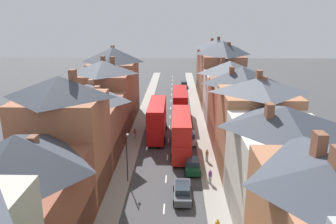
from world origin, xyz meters
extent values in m
cube|color=gray|center=(-5.10, 38.00, 0.07)|extent=(2.20, 104.00, 0.14)
cube|color=gray|center=(5.10, 38.00, 0.07)|extent=(2.20, 104.00, 0.14)
cube|color=silver|center=(0.00, 12.00, 0.01)|extent=(0.14, 1.80, 0.01)
cube|color=silver|center=(0.00, 18.00, 0.01)|extent=(0.14, 1.80, 0.01)
cube|color=silver|center=(0.00, 24.00, 0.01)|extent=(0.14, 1.80, 0.01)
cube|color=silver|center=(0.00, 30.00, 0.01)|extent=(0.14, 1.80, 0.01)
cube|color=silver|center=(0.00, 36.00, 0.01)|extent=(0.14, 1.80, 0.01)
cube|color=silver|center=(0.00, 42.00, 0.01)|extent=(0.14, 1.80, 0.01)
cube|color=silver|center=(0.00, 48.00, 0.01)|extent=(0.14, 1.80, 0.01)
cube|color=silver|center=(0.00, 54.00, 0.01)|extent=(0.14, 1.80, 0.01)
cube|color=silver|center=(0.00, 60.00, 0.01)|extent=(0.14, 1.80, 0.01)
cube|color=silver|center=(0.00, 66.00, 0.01)|extent=(0.14, 1.80, 0.01)
cube|color=silver|center=(0.00, 72.00, 0.01)|extent=(0.14, 1.80, 0.01)
cube|color=silver|center=(0.00, 78.00, 0.01)|extent=(0.14, 1.80, 0.01)
cube|color=silver|center=(0.00, 84.00, 0.01)|extent=(0.14, 1.80, 0.01)
cube|color=brown|center=(-10.20, 5.47, 3.54)|extent=(8.00, 11.20, 7.09)
pyramid|color=#383D47|center=(-10.20, 5.47, 8.53)|extent=(8.00, 11.20, 2.88)
cube|color=brown|center=(-9.29, 6.25, 9.04)|extent=(0.60, 0.90, 1.02)
cube|color=#A36042|center=(-10.20, 14.92, 5.17)|extent=(8.00, 7.69, 10.34)
cube|color=maroon|center=(-6.26, 14.92, 1.60)|extent=(0.12, 7.08, 3.20)
pyramid|color=#383D47|center=(-10.20, 14.92, 11.38)|extent=(8.00, 7.69, 2.08)
cube|color=brown|center=(-8.89, 15.31, 12.18)|extent=(0.60, 0.90, 1.58)
cube|color=brown|center=(-10.20, 24.61, 3.69)|extent=(8.00, 11.68, 7.38)
cube|color=black|center=(-6.26, 24.61, 1.60)|extent=(0.12, 10.75, 3.20)
pyramid|color=#565B66|center=(-10.20, 24.61, 8.50)|extent=(8.00, 11.68, 2.24)
cube|color=#99664C|center=(-8.62, 23.40, 9.07)|extent=(0.60, 0.90, 1.14)
cube|color=#99664C|center=(-10.52, 27.83, 9.07)|extent=(0.60, 0.90, 1.13)
cube|color=#935138|center=(-10.20, 34.15, 4.69)|extent=(8.00, 7.40, 9.37)
cube|color=black|center=(-6.26, 34.15, 1.60)|extent=(0.12, 6.81, 3.20)
pyramid|color=#565B66|center=(-10.20, 34.15, 10.37)|extent=(8.00, 7.40, 1.99)
cube|color=brown|center=(-8.94, 35.53, 11.08)|extent=(0.60, 0.90, 1.43)
cube|color=brown|center=(-10.43, 35.60, 11.12)|extent=(0.60, 0.90, 1.50)
cube|color=brown|center=(-10.20, 42.58, 5.01)|extent=(8.00, 9.47, 10.02)
cube|color=black|center=(-6.26, 42.58, 1.60)|extent=(0.12, 8.72, 3.20)
pyramid|color=#383D47|center=(-10.20, 42.58, 11.31)|extent=(8.00, 9.47, 2.58)
cube|color=#99664C|center=(-10.53, 44.49, 12.06)|extent=(0.60, 0.90, 1.50)
cube|color=brown|center=(9.11, 1.60, 10.94)|extent=(0.60, 0.90, 1.49)
cube|color=silver|center=(10.20, 10.72, 4.44)|extent=(8.00, 10.32, 8.87)
cube|color=maroon|center=(6.26, 10.72, 1.60)|extent=(0.12, 9.49, 3.20)
pyramid|color=#383D47|center=(10.20, 10.72, 9.79)|extent=(8.00, 10.32, 1.83)
cube|color=brown|center=(8.68, 10.06, 10.44)|extent=(0.60, 0.90, 1.31)
cube|color=#B2704C|center=(10.20, 19.91, 4.91)|extent=(8.00, 8.06, 9.83)
cube|color=black|center=(6.26, 19.91, 1.60)|extent=(0.12, 7.42, 3.20)
pyramid|color=#565B66|center=(10.20, 19.91, 10.63)|extent=(8.00, 8.06, 1.62)
cube|color=brown|center=(10.16, 20.11, 11.42)|extent=(0.60, 0.90, 1.57)
cube|color=brown|center=(10.62, 19.82, 11.09)|extent=(0.60, 0.90, 0.92)
cube|color=#935138|center=(10.20, 29.75, 4.38)|extent=(8.00, 11.63, 8.77)
cube|color=olive|center=(6.26, 29.75, 1.60)|extent=(0.12, 10.70, 3.20)
pyramid|color=#383D47|center=(10.20, 29.75, 9.97)|extent=(8.00, 11.63, 2.41)
cube|color=brown|center=(8.68, 29.05, 10.60)|extent=(0.60, 0.90, 1.25)
cube|color=silver|center=(10.20, 40.23, 4.20)|extent=(8.00, 9.32, 8.40)
cube|color=#1E5133|center=(6.26, 40.23, 1.60)|extent=(0.12, 8.58, 3.20)
pyramid|color=#565B66|center=(10.20, 40.23, 9.50)|extent=(8.00, 9.32, 2.20)
cube|color=brown|center=(9.05, 41.76, 10.01)|extent=(0.60, 0.90, 1.04)
cube|color=brown|center=(9.26, 42.01, 10.23)|extent=(0.60, 0.90, 1.48)
cube|color=brown|center=(10.20, 50.09, 5.29)|extent=(8.00, 10.40, 10.57)
cube|color=navy|center=(6.26, 50.09, 1.60)|extent=(0.12, 9.57, 3.20)
pyramid|color=#383D47|center=(10.20, 50.09, 11.90)|extent=(8.00, 10.40, 2.65)
cube|color=brown|center=(11.32, 49.45, 12.47)|extent=(0.60, 0.90, 1.13)
cube|color=brown|center=(10.20, 60.85, 5.34)|extent=(8.00, 11.10, 10.68)
cube|color=#1E5133|center=(6.26, 60.85, 1.60)|extent=(0.12, 10.22, 3.20)
pyramid|color=#383D47|center=(10.20, 60.85, 11.73)|extent=(8.00, 11.10, 2.11)
cube|color=brown|center=(9.43, 62.68, 12.32)|extent=(0.60, 0.90, 1.17)
cube|color=brown|center=(11.00, 63.16, 12.49)|extent=(0.60, 0.90, 1.52)
cube|color=#B70F0F|center=(1.80, 40.46, 1.65)|extent=(2.44, 10.80, 2.50)
cube|color=#B70F0F|center=(1.80, 40.46, 4.05)|extent=(2.44, 10.58, 2.30)
cube|color=#B70F0F|center=(1.80, 40.46, 5.25)|extent=(2.39, 10.37, 0.10)
cube|color=#28333D|center=(1.80, 45.81, 1.85)|extent=(2.20, 0.10, 1.20)
cube|color=#28333D|center=(1.80, 45.81, 4.15)|extent=(2.20, 0.10, 1.10)
cube|color=#28333D|center=(0.61, 40.46, 1.90)|extent=(0.06, 9.18, 0.90)
cube|color=#28333D|center=(0.61, 40.46, 4.15)|extent=(0.06, 9.18, 0.90)
cube|color=yellow|center=(1.80, 45.81, 4.95)|extent=(1.34, 0.08, 0.32)
cylinder|color=black|center=(0.58, 43.81, 0.50)|extent=(0.30, 1.00, 1.00)
cylinder|color=black|center=(3.02, 43.81, 0.50)|extent=(0.30, 1.00, 1.00)
cylinder|color=black|center=(0.58, 37.49, 0.50)|extent=(0.30, 1.00, 1.00)
cylinder|color=black|center=(3.02, 37.49, 0.50)|extent=(0.30, 1.00, 1.00)
cube|color=red|center=(1.80, 25.79, 1.65)|extent=(2.44, 10.80, 2.50)
cube|color=red|center=(1.80, 25.79, 4.05)|extent=(2.44, 10.58, 2.30)
cube|color=red|center=(1.80, 25.79, 5.25)|extent=(2.39, 10.37, 0.10)
cube|color=#28333D|center=(1.80, 31.14, 1.85)|extent=(2.20, 0.10, 1.20)
cube|color=#28333D|center=(1.80, 31.14, 4.15)|extent=(2.20, 0.10, 1.10)
cube|color=#28333D|center=(0.61, 25.79, 1.90)|extent=(0.06, 9.18, 0.90)
cube|color=#28333D|center=(0.61, 25.79, 4.15)|extent=(0.06, 9.18, 0.90)
cube|color=yellow|center=(1.80, 31.14, 4.95)|extent=(1.34, 0.08, 0.32)
cylinder|color=black|center=(0.58, 29.14, 0.50)|extent=(0.30, 1.00, 1.00)
cylinder|color=black|center=(3.02, 29.14, 0.50)|extent=(0.30, 1.00, 1.00)
cylinder|color=black|center=(0.58, 22.82, 0.50)|extent=(0.30, 1.00, 1.00)
cylinder|color=black|center=(3.02, 22.82, 0.50)|extent=(0.30, 1.00, 1.00)
cube|color=red|center=(-1.80, 31.95, 1.65)|extent=(2.44, 10.80, 2.50)
cube|color=red|center=(-1.80, 31.95, 4.05)|extent=(2.44, 10.58, 2.30)
cube|color=red|center=(-1.80, 31.95, 5.25)|extent=(2.39, 10.37, 0.10)
cube|color=#28333D|center=(-1.80, 37.30, 1.85)|extent=(2.20, 0.10, 1.20)
cube|color=#28333D|center=(-1.80, 37.30, 4.15)|extent=(2.20, 0.10, 1.10)
cube|color=#28333D|center=(-2.99, 31.95, 1.90)|extent=(0.06, 9.18, 0.90)
cube|color=#28333D|center=(-2.99, 31.95, 4.15)|extent=(0.06, 9.18, 0.90)
cube|color=yellow|center=(-1.80, 37.30, 4.95)|extent=(1.34, 0.08, 0.32)
cylinder|color=black|center=(-3.02, 35.29, 0.50)|extent=(0.30, 1.00, 1.00)
cylinder|color=black|center=(-0.58, 35.29, 0.50)|extent=(0.30, 1.00, 1.00)
cylinder|color=black|center=(-3.02, 28.98, 0.50)|extent=(0.30, 1.00, 1.00)
cylinder|color=black|center=(-0.58, 28.98, 0.50)|extent=(0.30, 1.00, 1.00)
cube|color=black|center=(-3.10, 43.70, 0.70)|extent=(1.70, 4.09, 0.77)
cube|color=#28333D|center=(-3.10, 43.50, 1.38)|extent=(1.46, 2.04, 0.60)
cylinder|color=black|center=(-3.95, 44.97, 0.31)|extent=(0.20, 0.62, 0.62)
cylinder|color=black|center=(-2.25, 44.97, 0.31)|extent=(0.20, 0.62, 0.62)
cylinder|color=black|center=(-3.95, 42.44, 0.31)|extent=(0.20, 0.62, 0.62)
cylinder|color=black|center=(-2.25, 42.44, 0.31)|extent=(0.20, 0.62, 0.62)
cube|color=#144728|center=(3.10, 20.09, 0.68)|extent=(1.70, 4.07, 0.74)
cube|color=#28333D|center=(3.10, 19.89, 1.35)|extent=(1.46, 2.04, 0.60)
cylinder|color=black|center=(2.25, 21.35, 0.31)|extent=(0.20, 0.62, 0.62)
cylinder|color=black|center=(3.95, 21.35, 0.31)|extent=(0.20, 0.62, 0.62)
cylinder|color=black|center=(2.25, 18.83, 0.31)|extent=(0.20, 0.62, 0.62)
cylinder|color=black|center=(3.95, 18.83, 0.31)|extent=(0.20, 0.62, 0.62)
cube|color=#B7BABF|center=(3.10, 29.44, 0.64)|extent=(1.70, 4.41, 0.66)
cube|color=#28333D|center=(3.10, 29.22, 1.27)|extent=(1.46, 2.21, 0.60)
cylinder|color=black|center=(2.25, 30.81, 0.31)|extent=(0.20, 0.62, 0.62)
cylinder|color=black|center=(3.95, 30.81, 0.31)|extent=(0.20, 0.62, 0.62)
cylinder|color=black|center=(2.25, 28.07, 0.31)|extent=(0.20, 0.62, 0.62)
cylinder|color=black|center=(3.95, 28.07, 0.31)|extent=(0.20, 0.62, 0.62)
cube|color=#4C515B|center=(3.10, 67.74, 0.68)|extent=(1.70, 3.96, 0.74)
cube|color=#28333D|center=(3.10, 67.55, 1.35)|extent=(1.46, 1.98, 0.60)
cylinder|color=black|center=(2.25, 68.97, 0.31)|extent=(0.20, 0.62, 0.62)
cylinder|color=black|center=(3.95, 68.97, 0.31)|extent=(0.20, 0.62, 0.62)
cylinder|color=black|center=(2.25, 66.52, 0.31)|extent=(0.20, 0.62, 0.62)
cylinder|color=black|center=(3.95, 66.52, 0.31)|extent=(0.20, 0.62, 0.62)
cube|color=#4C515B|center=(1.80, 14.01, 0.66)|extent=(1.70, 4.60, 0.70)
cube|color=#28333D|center=(1.80, 13.78, 1.31)|extent=(1.46, 2.30, 0.60)
cylinder|color=black|center=(0.95, 15.43, 0.31)|extent=(0.20, 0.62, 0.62)
cylinder|color=black|center=(2.65, 15.43, 0.31)|extent=(0.20, 0.62, 0.62)
cylinder|color=black|center=(0.95, 12.58, 0.31)|extent=(0.20, 0.62, 0.62)
cylinder|color=black|center=(2.65, 12.58, 0.31)|extent=(0.20, 0.62, 0.62)
cube|color=gold|center=(4.61, 7.93, 1.25)|extent=(0.36, 0.22, 0.54)
sphere|color=beige|center=(4.61, 7.93, 1.64)|extent=(0.22, 0.22, 0.22)
cylinder|color=gray|center=(4.80, 16.92, 0.56)|extent=(0.14, 0.14, 0.84)
cylinder|color=gray|center=(4.98, 16.92, 0.56)|extent=(0.14, 0.14, 0.84)
cube|color=#723384|center=(4.89, 16.92, 1.25)|extent=(0.36, 0.22, 0.54)
sphere|color=#9E7051|center=(4.89, 16.92, 1.64)|extent=(0.22, 0.22, 0.22)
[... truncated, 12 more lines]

